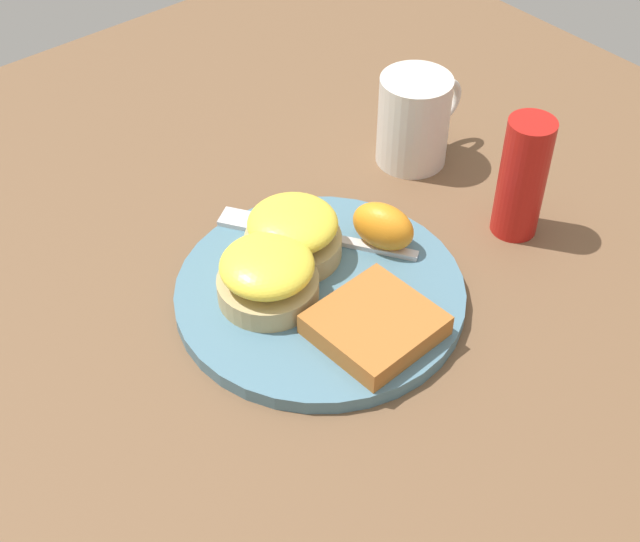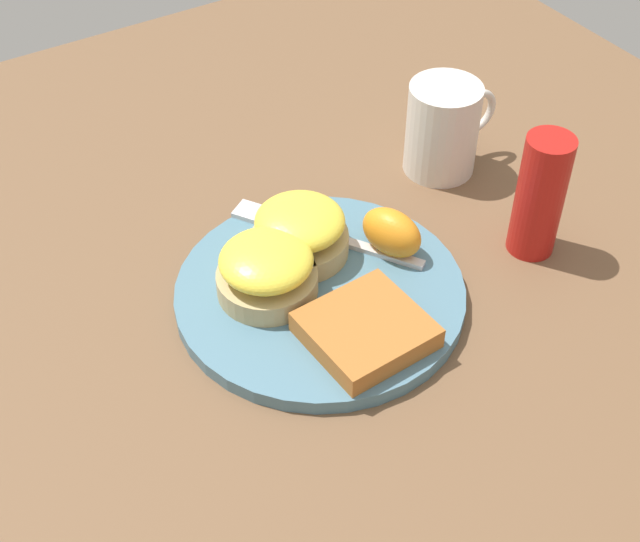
{
  "view_description": "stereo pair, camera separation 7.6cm",
  "coord_description": "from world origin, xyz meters",
  "px_view_note": "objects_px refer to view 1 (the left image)",
  "views": [
    {
      "loc": [
        -0.36,
        -0.42,
        0.56
      ],
      "look_at": [
        0.0,
        0.0,
        0.03
      ],
      "focal_mm": 50.0,
      "sensor_mm": 36.0,
      "label": 1
    },
    {
      "loc": [
        -0.3,
        -0.47,
        0.56
      ],
      "look_at": [
        0.0,
        0.0,
        0.03
      ],
      "focal_mm": 50.0,
      "sensor_mm": 36.0,
      "label": 2
    }
  ],
  "objects_px": {
    "hashbrown_patty": "(376,325)",
    "condiment_bottle": "(522,178)",
    "cup": "(415,120)",
    "sandwich_benedict_right": "(267,275)",
    "fork": "(303,233)",
    "sandwich_benedict_left": "(293,233)",
    "orange_wedge": "(383,226)"
  },
  "relations": [
    {
      "from": "cup",
      "to": "fork",
      "type": "bearing_deg",
      "value": -168.88
    },
    {
      "from": "cup",
      "to": "condiment_bottle",
      "type": "height_order",
      "value": "condiment_bottle"
    },
    {
      "from": "fork",
      "to": "condiment_bottle",
      "type": "xyz_separation_m",
      "value": [
        0.17,
        -0.11,
        0.04
      ]
    },
    {
      "from": "fork",
      "to": "cup",
      "type": "height_order",
      "value": "cup"
    },
    {
      "from": "hashbrown_patty",
      "to": "orange_wedge",
      "type": "bearing_deg",
      "value": 44.09
    },
    {
      "from": "sandwich_benedict_right",
      "to": "cup",
      "type": "distance_m",
      "value": 0.26
    },
    {
      "from": "sandwich_benedict_left",
      "to": "cup",
      "type": "height_order",
      "value": "cup"
    },
    {
      "from": "sandwich_benedict_left",
      "to": "orange_wedge",
      "type": "xyz_separation_m",
      "value": [
        0.07,
        -0.04,
        -0.0
      ]
    },
    {
      "from": "sandwich_benedict_left",
      "to": "condiment_bottle",
      "type": "bearing_deg",
      "value": -26.21
    },
    {
      "from": "sandwich_benedict_right",
      "to": "fork",
      "type": "height_order",
      "value": "sandwich_benedict_right"
    },
    {
      "from": "sandwich_benedict_left",
      "to": "condiment_bottle",
      "type": "distance_m",
      "value": 0.22
    },
    {
      "from": "hashbrown_patty",
      "to": "condiment_bottle",
      "type": "height_order",
      "value": "condiment_bottle"
    },
    {
      "from": "orange_wedge",
      "to": "condiment_bottle",
      "type": "distance_m",
      "value": 0.14
    },
    {
      "from": "sandwich_benedict_left",
      "to": "sandwich_benedict_right",
      "type": "bearing_deg",
      "value": -150.73
    },
    {
      "from": "hashbrown_patty",
      "to": "cup",
      "type": "distance_m",
      "value": 0.27
    },
    {
      "from": "sandwich_benedict_left",
      "to": "fork",
      "type": "height_order",
      "value": "sandwich_benedict_left"
    },
    {
      "from": "sandwich_benedict_right",
      "to": "sandwich_benedict_left",
      "type": "bearing_deg",
      "value": 29.27
    },
    {
      "from": "sandwich_benedict_right",
      "to": "condiment_bottle",
      "type": "bearing_deg",
      "value": -15.37
    },
    {
      "from": "hashbrown_patty",
      "to": "condiment_bottle",
      "type": "xyz_separation_m",
      "value": [
        0.2,
        0.02,
        0.04
      ]
    },
    {
      "from": "sandwich_benedict_right",
      "to": "orange_wedge",
      "type": "xyz_separation_m",
      "value": [
        0.12,
        -0.01,
        -0.0
      ]
    },
    {
      "from": "sandwich_benedict_right",
      "to": "fork",
      "type": "relative_size",
      "value": 0.52
    },
    {
      "from": "condiment_bottle",
      "to": "hashbrown_patty",
      "type": "bearing_deg",
      "value": -173.23
    },
    {
      "from": "orange_wedge",
      "to": "condiment_bottle",
      "type": "height_order",
      "value": "condiment_bottle"
    },
    {
      "from": "sandwich_benedict_left",
      "to": "hashbrown_patty",
      "type": "bearing_deg",
      "value": -94.43
    },
    {
      "from": "sandwich_benedict_left",
      "to": "hashbrown_patty",
      "type": "relative_size",
      "value": 0.95
    },
    {
      "from": "condiment_bottle",
      "to": "sandwich_benedict_right",
      "type": "bearing_deg",
      "value": 164.63
    },
    {
      "from": "fork",
      "to": "cup",
      "type": "relative_size",
      "value": 1.63
    },
    {
      "from": "condiment_bottle",
      "to": "orange_wedge",
      "type": "bearing_deg",
      "value": 156.82
    },
    {
      "from": "sandwich_benedict_right",
      "to": "hashbrown_patty",
      "type": "distance_m",
      "value": 0.1
    },
    {
      "from": "sandwich_benedict_right",
      "to": "fork",
      "type": "distance_m",
      "value": 0.09
    },
    {
      "from": "orange_wedge",
      "to": "condiment_bottle",
      "type": "bearing_deg",
      "value": -23.18
    },
    {
      "from": "sandwich_benedict_right",
      "to": "condiment_bottle",
      "type": "relative_size",
      "value": 0.72
    }
  ]
}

